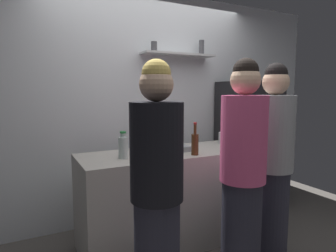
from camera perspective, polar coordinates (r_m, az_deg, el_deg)
name	(u,v)px	position (r m, az deg, el deg)	size (l,w,h in m)	color
back_wall_assembly	(148,106)	(3.46, -3.87, 3.86)	(4.80, 0.32, 2.60)	white
refrigerator	(247,146)	(3.82, 15.21, -3.70)	(0.57, 0.68, 1.60)	black
counter	(168,197)	(2.93, 0.00, -13.74)	(1.68, 0.66, 0.90)	#B7B2A8
baking_pan	(170,148)	(2.84, 0.42, -4.40)	(0.34, 0.24, 0.05)	gray
utensil_holder	(223,138)	(3.29, 10.70, -2.27)	(0.10, 0.10, 0.22)	#B2B2B7
wine_bottle_amber_glass	(195,143)	(2.67, 5.28, -3.35)	(0.07, 0.07, 0.30)	#472814
wine_bottle_dark_glass	(240,140)	(2.91, 13.78, -2.58)	(0.07, 0.07, 0.30)	black
water_bottle_plastic	(123,147)	(2.55, -8.72, -3.99)	(0.08, 0.08, 0.24)	silver
person_grey_hoodie	(272,165)	(2.68, 19.66, -7.17)	(0.34, 0.34, 1.71)	#262633
person_blonde	(157,193)	(1.92, -2.19, -12.97)	(0.34, 0.34, 1.67)	#262633
person_pink_top	(243,175)	(2.29, 14.32, -9.24)	(0.34, 0.34, 1.72)	#262633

